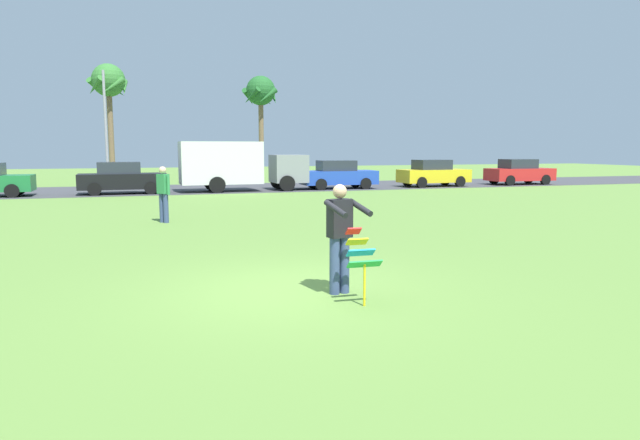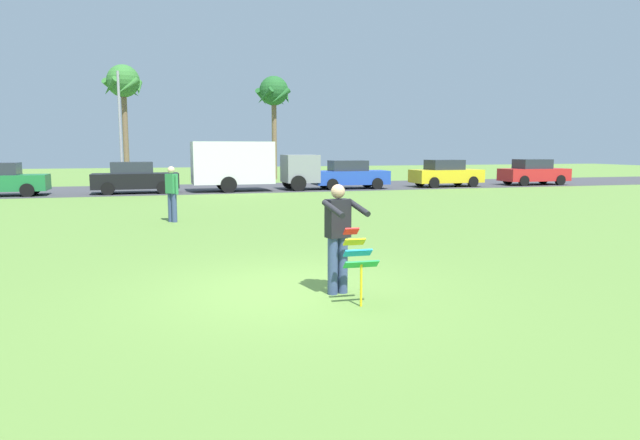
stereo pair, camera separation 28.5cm
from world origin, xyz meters
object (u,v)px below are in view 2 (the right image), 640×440
object	(u,v)px
parked_truck_grey_van	(248,165)
person_walker_near	(172,192)
parked_car_blue	(350,175)
palm_tree_centre_far	(274,95)
kite_held	(358,255)
parked_car_red	(534,173)
palm_tree_right_near	(123,86)
parked_car_yellow	(446,174)
person_kite_flyer	(338,234)
parked_car_black	(135,178)
streetlight_pole	(120,120)

from	to	relation	value
parked_truck_grey_van	person_walker_near	distance (m)	12.67
parked_car_blue	palm_tree_centre_far	world-z (taller)	palm_tree_centre_far
kite_held	parked_car_red	bearing A→B (deg)	48.34
palm_tree_right_near	parked_car_blue	bearing A→B (deg)	-37.57
palm_tree_right_near	parked_car_yellow	bearing A→B (deg)	-27.34
parked_truck_grey_van	parked_car_yellow	xyz separation A→B (m)	(11.78, -0.00, -0.64)
person_kite_flyer	parked_truck_grey_van	world-z (taller)	parked_truck_grey_van
parked_car_red	person_walker_near	bearing A→B (deg)	-151.64
kite_held	parked_car_blue	distance (m)	23.45
parked_car_black	palm_tree_right_near	size ratio (longest dim) A/B	0.55
parked_truck_grey_van	person_walker_near	xyz separation A→B (m)	(-4.23, -11.94, -0.48)
kite_held	palm_tree_right_near	bearing A→B (deg)	98.52
parked_car_yellow	parked_car_red	distance (m)	6.10
parked_car_yellow	parked_truck_grey_van	bearing A→B (deg)	179.99
palm_tree_right_near	streetlight_pole	xyz separation A→B (m)	(-0.19, -1.89, -2.33)
kite_held	parked_car_blue	world-z (taller)	parked_car_blue
parked_truck_grey_van	streetlight_pole	bearing A→B (deg)	131.75
parked_car_blue	person_walker_near	distance (m)	15.56
parked_car_yellow	person_walker_near	world-z (taller)	person_walker_near
palm_tree_centre_far	streetlight_pole	distance (m)	11.04
kite_held	person_kite_flyer	bearing A→B (deg)	99.82
parked_truck_grey_van	parked_car_red	distance (m)	17.89
person_kite_flyer	kite_held	xyz separation A→B (m)	(0.10, -0.60, -0.22)
kite_held	person_walker_near	world-z (taller)	person_walker_near
person_kite_flyer	parked_car_yellow	distance (m)	25.58
parked_car_yellow	parked_car_red	bearing A→B (deg)	0.01
parked_car_red	kite_held	bearing A→B (deg)	-131.66
palm_tree_centre_far	person_walker_near	world-z (taller)	palm_tree_centre_far
parked_car_black	palm_tree_centre_far	distance (m)	15.15
kite_held	parked_car_black	world-z (taller)	parked_car_black
palm_tree_right_near	palm_tree_centre_far	bearing A→B (deg)	6.37
parked_car_blue	palm_tree_right_near	size ratio (longest dim) A/B	0.55
parked_truck_grey_van	streetlight_pole	distance (m)	10.52
parked_car_yellow	kite_held	bearing A→B (deg)	-121.58
palm_tree_right_near	palm_tree_centre_far	size ratio (longest dim) A/B	1.03
parked_truck_grey_van	parked_car_blue	world-z (taller)	parked_truck_grey_van
parked_car_yellow	person_walker_near	size ratio (longest dim) A/B	2.46
palm_tree_centre_far	kite_held	bearing A→B (deg)	-99.45
person_kite_flyer	parked_car_red	world-z (taller)	person_kite_flyer
parked_car_blue	palm_tree_centre_far	size ratio (longest dim) A/B	0.57
person_kite_flyer	palm_tree_right_near	xyz separation A→B (m)	(-4.64, 31.09, 5.37)
parked_car_black	person_kite_flyer	bearing A→B (deg)	-79.99
person_kite_flyer	parked_car_blue	world-z (taller)	person_kite_flyer
parked_truck_grey_van	parked_car_yellow	world-z (taller)	parked_truck_grey_van
parked_car_red	person_kite_flyer	bearing A→B (deg)	-132.58
parked_car_black	parked_truck_grey_van	xyz separation A→B (m)	(5.76, 0.00, 0.64)
person_kite_flyer	streetlight_pole	xyz separation A→B (m)	(-4.84, 29.19, 3.05)
kite_held	palm_tree_right_near	xyz separation A→B (m)	(-4.75, 31.68, 5.59)
parked_car_black	streetlight_pole	size ratio (longest dim) A/B	0.61
kite_held	parked_truck_grey_van	bearing A→B (deg)	85.23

